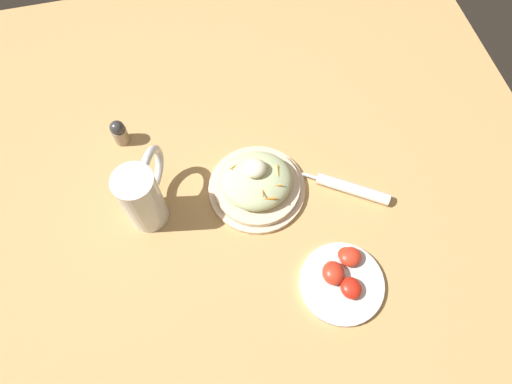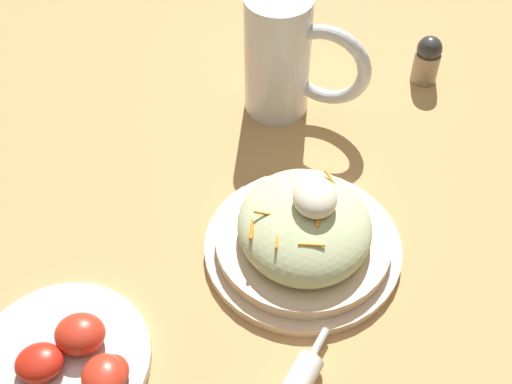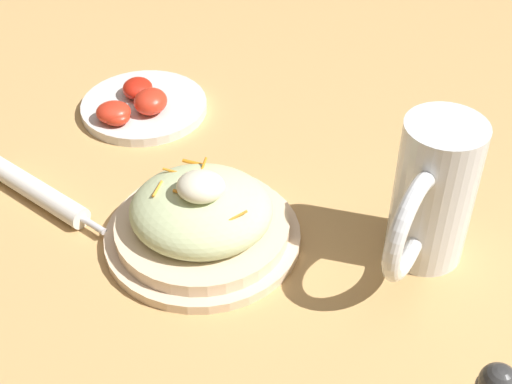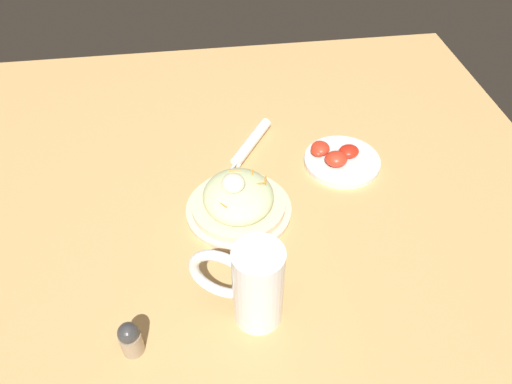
{
  "view_description": "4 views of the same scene",
  "coord_description": "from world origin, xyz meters",
  "px_view_note": "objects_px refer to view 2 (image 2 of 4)",
  "views": [
    {
      "loc": [
        -0.08,
        -0.43,
        0.91
      ],
      "look_at": [
        0.01,
        -0.04,
        0.08
      ],
      "focal_mm": 31.45,
      "sensor_mm": 36.0,
      "label": 1
    },
    {
      "loc": [
        0.48,
        -0.09,
        0.62
      ],
      "look_at": [
        -0.01,
        -0.05,
        0.07
      ],
      "focal_mm": 48.8,
      "sensor_mm": 36.0,
      "label": 2
    },
    {
      "loc": [
        -0.09,
        0.58,
        0.57
      ],
      "look_at": [
        -0.04,
        -0.01,
        0.07
      ],
      "focal_mm": 51.49,
      "sensor_mm": 36.0,
      "label": 3
    },
    {
      "loc": [
        -0.66,
        0.06,
        0.74
      ],
      "look_at": [
        -0.01,
        -0.03,
        0.09
      ],
      "focal_mm": 34.13,
      "sensor_mm": 36.0,
      "label": 4
    }
  ],
  "objects_px": {
    "beer_mug": "(283,62)",
    "salt_shaker": "(427,59)",
    "tomato_plate": "(68,359)",
    "salad_plate": "(305,233)"
  },
  "relations": [
    {
      "from": "beer_mug",
      "to": "salt_shaker",
      "type": "height_order",
      "value": "beer_mug"
    },
    {
      "from": "beer_mug",
      "to": "tomato_plate",
      "type": "bearing_deg",
      "value": -34.16
    },
    {
      "from": "salad_plate",
      "to": "tomato_plate",
      "type": "distance_m",
      "value": 0.27
    },
    {
      "from": "salad_plate",
      "to": "beer_mug",
      "type": "relative_size",
      "value": 1.3
    },
    {
      "from": "salad_plate",
      "to": "salt_shaker",
      "type": "distance_m",
      "value": 0.35
    },
    {
      "from": "tomato_plate",
      "to": "salt_shaker",
      "type": "relative_size",
      "value": 2.47
    },
    {
      "from": "beer_mug",
      "to": "salad_plate",
      "type": "bearing_deg",
      "value": 0.13
    },
    {
      "from": "tomato_plate",
      "to": "salt_shaker",
      "type": "bearing_deg",
      "value": 131.92
    },
    {
      "from": "tomato_plate",
      "to": "salt_shaker",
      "type": "xyz_separation_m",
      "value": [
        -0.4,
        0.45,
        0.02
      ]
    },
    {
      "from": "beer_mug",
      "to": "salt_shaker",
      "type": "relative_size",
      "value": 2.38
    }
  ]
}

